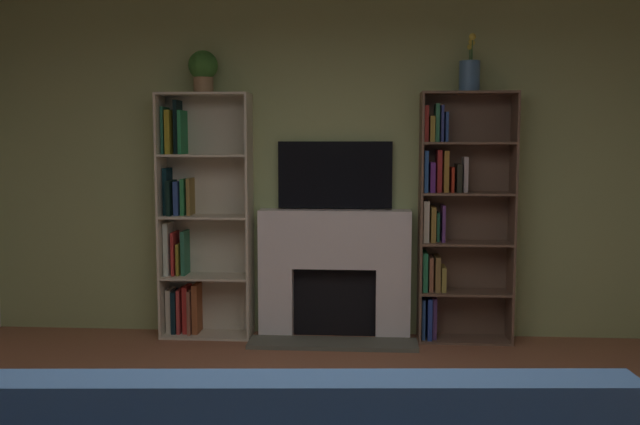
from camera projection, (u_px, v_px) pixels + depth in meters
The scene contains 7 objects.
wall_back_accent at pixel (336, 163), 5.55m from camera, with size 5.78×0.06×2.78m, color #A2B472.
fireplace at pixel (334, 271), 5.51m from camera, with size 1.30×0.50×1.02m.
tv at pixel (335, 175), 5.50m from camera, with size 0.90×0.06×0.53m, color black.
bookshelf_left at pixel (196, 223), 5.55m from camera, with size 0.72×0.30×1.93m.
bookshelf_right at pixel (454, 218), 5.40m from camera, with size 0.72×0.28×1.93m.
potted_plant at pixel (203, 69), 5.37m from camera, with size 0.23×0.23×0.33m.
vase_with_flowers at pixel (470, 74), 5.24m from camera, with size 0.16×0.16×0.43m.
Camera 1 is at (0.26, -2.56, 1.57)m, focal length 38.91 mm.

